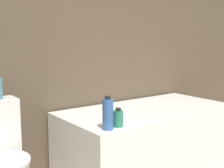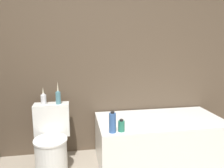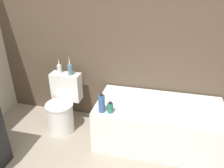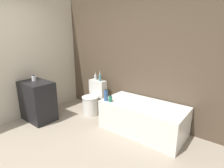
% 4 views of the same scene
% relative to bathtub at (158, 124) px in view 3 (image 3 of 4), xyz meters
% --- Properties ---
extents(wall_back_tiled, '(6.40, 0.06, 2.60)m').
position_rel_bathtub_xyz_m(wall_back_tiled, '(-0.75, 0.43, 1.02)').
color(wall_back_tiled, brown).
rests_on(wall_back_tiled, ground_plane).
extents(bathtub, '(1.51, 0.77, 0.55)m').
position_rel_bathtub_xyz_m(bathtub, '(0.00, 0.00, 0.00)').
color(bathtub, white).
rests_on(bathtub, ground).
extents(toilet, '(0.41, 0.53, 0.74)m').
position_rel_bathtub_xyz_m(toilet, '(-1.29, 0.01, 0.05)').
color(toilet, white).
rests_on(toilet, ground).
extents(vase_gold, '(0.06, 0.06, 0.20)m').
position_rel_bathtub_xyz_m(vase_gold, '(-1.38, 0.20, 0.54)').
color(vase_gold, silver).
rests_on(vase_gold, toilet).
extents(vase_silver, '(0.06, 0.06, 0.27)m').
position_rel_bathtub_xyz_m(vase_silver, '(-1.20, 0.17, 0.56)').
color(vase_silver, teal).
rests_on(vase_silver, toilet).
extents(shampoo_bottle_tall, '(0.07, 0.07, 0.23)m').
position_rel_bathtub_xyz_m(shampoo_bottle_tall, '(-0.64, -0.30, 0.38)').
color(shampoo_bottle_tall, '#335999').
rests_on(shampoo_bottle_tall, bathtub).
extents(shampoo_bottle_short, '(0.07, 0.07, 0.13)m').
position_rel_bathtub_xyz_m(shampoo_bottle_short, '(-0.54, -0.29, 0.33)').
color(shampoo_bottle_short, '#267259').
rests_on(shampoo_bottle_short, bathtub).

